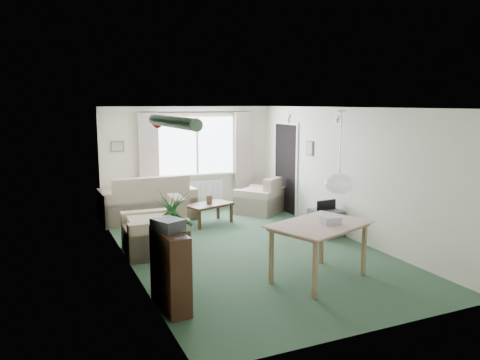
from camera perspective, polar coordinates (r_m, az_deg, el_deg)
name	(u,v)px	position (r m, az deg, el deg)	size (l,w,h in m)	color
ground	(247,248)	(8.14, 0.86, -8.33)	(6.50, 6.50, 0.00)	#2B4831
window	(197,146)	(10.88, -5.30, 4.19)	(1.80, 0.03, 1.30)	white
curtain_rod	(197,112)	(10.76, -5.22, 8.24)	(2.60, 0.03, 0.03)	black
curtain_left	(149,158)	(10.50, -11.07, 2.60)	(0.45, 0.08, 2.00)	beige
curtain_right	(244,154)	(11.23, 0.46, 3.21)	(0.45, 0.08, 2.00)	beige
radiator	(198,193)	(10.99, -5.14, -1.55)	(1.20, 0.10, 0.55)	white
doorway	(286,168)	(10.72, 5.61, 1.42)	(0.03, 0.95, 2.00)	black
pendant_lamp	(339,184)	(5.94, 11.98, -0.46)	(0.36, 0.36, 0.36)	white
tinsel_garland	(172,122)	(4.93, -8.29, 7.02)	(1.60, 1.60, 0.12)	#196626
bauble_cluster_a	(289,116)	(9.15, 5.99, 7.72)	(0.20, 0.20, 0.20)	silver
bauble_cluster_b	(339,118)	(8.31, 11.95, 7.41)	(0.20, 0.20, 0.20)	silver
wall_picture_back	(117,146)	(10.44, -14.72, 3.98)	(0.28, 0.03, 0.22)	brown
wall_picture_right	(310,148)	(9.80, 8.51, 3.85)	(0.03, 0.24, 0.30)	brown
sofa	(147,197)	(10.22, -11.27, -2.03)	(1.95, 1.03, 0.97)	beige
armchair_corner	(259,195)	(10.64, 2.36, -1.83)	(0.92, 0.87, 0.82)	beige
armchair_left	(154,225)	(7.94, -10.41, -5.48)	(1.03, 0.98, 0.92)	beige
coffee_table	(209,214)	(9.71, -3.78, -4.12)	(0.95, 0.53, 0.43)	black
photo_frame	(209,200)	(9.65, -3.76, -2.41)	(0.12, 0.02, 0.16)	brown
bookshelf	(170,270)	(5.80, -8.51, -10.82)	(0.26, 0.79, 0.96)	black
hifi_box	(168,225)	(5.69, -8.78, -5.40)	(0.28, 0.35, 0.14)	#3B3C41
houseplant	(173,241)	(6.29, -8.22, -7.37)	(0.58, 0.58, 1.34)	#1D5520
dining_table	(319,252)	(6.76, 9.56, -8.66)	(1.27, 0.84, 0.79)	#A07456
gift_box	(331,221)	(6.65, 11.02, -4.93)	(0.25, 0.18, 0.12)	silver
tv_cube	(326,223)	(9.00, 10.42, -5.12)	(0.49, 0.54, 0.49)	#38373C
pet_bed	(302,227)	(9.32, 7.54, -5.74)	(0.59, 0.59, 0.12)	navy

